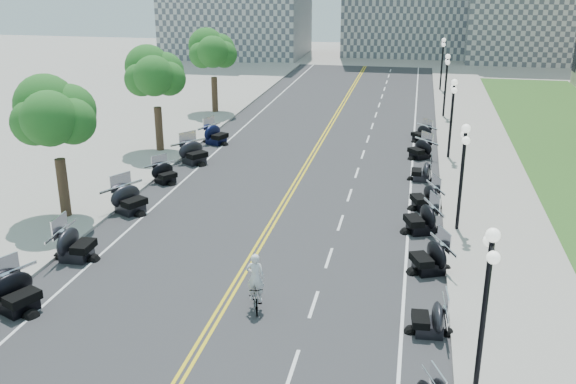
# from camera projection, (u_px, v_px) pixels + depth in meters

# --- Properties ---
(ground) EXTENTS (160.00, 160.00, 0.00)m
(ground) POSITION_uv_depth(u_px,v_px,m) (255.00, 252.00, 27.61)
(ground) COLOR gray
(road) EXTENTS (16.00, 90.00, 0.01)m
(road) POSITION_uv_depth(u_px,v_px,m) (298.00, 180.00, 36.85)
(road) COLOR #333335
(road) RESTS_ON ground
(centerline_yellow_a) EXTENTS (0.12, 90.00, 0.00)m
(centerline_yellow_a) POSITION_uv_depth(u_px,v_px,m) (296.00, 180.00, 36.87)
(centerline_yellow_a) COLOR yellow
(centerline_yellow_a) RESTS_ON road
(centerline_yellow_b) EXTENTS (0.12, 90.00, 0.00)m
(centerline_yellow_b) POSITION_uv_depth(u_px,v_px,m) (300.00, 180.00, 36.83)
(centerline_yellow_b) COLOR yellow
(centerline_yellow_b) RESTS_ON road
(edge_line_north) EXTENTS (0.12, 90.00, 0.00)m
(edge_line_north) POSITION_uv_depth(u_px,v_px,m) (411.00, 187.00, 35.66)
(edge_line_north) COLOR white
(edge_line_north) RESTS_ON road
(edge_line_south) EXTENTS (0.12, 90.00, 0.00)m
(edge_line_south) POSITION_uv_depth(u_px,v_px,m) (192.00, 173.00, 38.04)
(edge_line_south) COLOR white
(edge_line_south) RESTS_ON road
(lane_dash_4) EXTENTS (0.12, 2.00, 0.00)m
(lane_dash_4) POSITION_uv_depth(u_px,v_px,m) (293.00, 368.00, 19.62)
(lane_dash_4) COLOR white
(lane_dash_4) RESTS_ON road
(lane_dash_5) EXTENTS (0.12, 2.00, 0.00)m
(lane_dash_5) POSITION_uv_depth(u_px,v_px,m) (314.00, 304.00, 23.32)
(lane_dash_5) COLOR white
(lane_dash_5) RESTS_ON road
(lane_dash_6) EXTENTS (0.12, 2.00, 0.00)m
(lane_dash_6) POSITION_uv_depth(u_px,v_px,m) (329.00, 258.00, 27.01)
(lane_dash_6) COLOR white
(lane_dash_6) RESTS_ON road
(lane_dash_7) EXTENTS (0.12, 2.00, 0.00)m
(lane_dash_7) POSITION_uv_depth(u_px,v_px,m) (340.00, 223.00, 30.71)
(lane_dash_7) COLOR white
(lane_dash_7) RESTS_ON road
(lane_dash_8) EXTENTS (0.12, 2.00, 0.00)m
(lane_dash_8) POSITION_uv_depth(u_px,v_px,m) (350.00, 195.00, 34.40)
(lane_dash_8) COLOR white
(lane_dash_8) RESTS_ON road
(lane_dash_9) EXTENTS (0.12, 2.00, 0.00)m
(lane_dash_9) POSITION_uv_depth(u_px,v_px,m) (357.00, 173.00, 38.10)
(lane_dash_9) COLOR white
(lane_dash_9) RESTS_ON road
(lane_dash_10) EXTENTS (0.12, 2.00, 0.00)m
(lane_dash_10) POSITION_uv_depth(u_px,v_px,m) (363.00, 154.00, 41.80)
(lane_dash_10) COLOR white
(lane_dash_10) RESTS_ON road
(lane_dash_11) EXTENTS (0.12, 2.00, 0.00)m
(lane_dash_11) POSITION_uv_depth(u_px,v_px,m) (368.00, 139.00, 45.49)
(lane_dash_11) COLOR white
(lane_dash_11) RESTS_ON road
(lane_dash_12) EXTENTS (0.12, 2.00, 0.00)m
(lane_dash_12) POSITION_uv_depth(u_px,v_px,m) (372.00, 126.00, 49.19)
(lane_dash_12) COLOR white
(lane_dash_12) RESTS_ON road
(lane_dash_13) EXTENTS (0.12, 2.00, 0.00)m
(lane_dash_13) POSITION_uv_depth(u_px,v_px,m) (376.00, 115.00, 52.88)
(lane_dash_13) COLOR white
(lane_dash_13) RESTS_ON road
(lane_dash_14) EXTENTS (0.12, 2.00, 0.00)m
(lane_dash_14) POSITION_uv_depth(u_px,v_px,m) (379.00, 105.00, 56.58)
(lane_dash_14) COLOR white
(lane_dash_14) RESTS_ON road
(lane_dash_15) EXTENTS (0.12, 2.00, 0.00)m
(lane_dash_15) POSITION_uv_depth(u_px,v_px,m) (382.00, 96.00, 60.28)
(lane_dash_15) COLOR white
(lane_dash_15) RESTS_ON road
(lane_dash_16) EXTENTS (0.12, 2.00, 0.00)m
(lane_dash_16) POSITION_uv_depth(u_px,v_px,m) (384.00, 89.00, 63.97)
(lane_dash_16) COLOR white
(lane_dash_16) RESTS_ON road
(lane_dash_17) EXTENTS (0.12, 2.00, 0.00)m
(lane_dash_17) POSITION_uv_depth(u_px,v_px,m) (387.00, 82.00, 67.67)
(lane_dash_17) COLOR white
(lane_dash_17) RESTS_ON road
(lane_dash_18) EXTENTS (0.12, 2.00, 0.00)m
(lane_dash_18) POSITION_uv_depth(u_px,v_px,m) (389.00, 76.00, 71.36)
(lane_dash_18) COLOR white
(lane_dash_18) RESTS_ON road
(lane_dash_19) EXTENTS (0.12, 2.00, 0.00)m
(lane_dash_19) POSITION_uv_depth(u_px,v_px,m) (390.00, 71.00, 75.06)
(lane_dash_19) COLOR white
(lane_dash_19) RESTS_ON road
(sidewalk_north) EXTENTS (5.00, 90.00, 0.15)m
(sidewalk_north) POSITION_uv_depth(u_px,v_px,m) (487.00, 191.00, 34.87)
(sidewalk_north) COLOR #9E9991
(sidewalk_north) RESTS_ON ground
(sidewalk_south) EXTENTS (5.00, 90.00, 0.15)m
(sidewalk_south) POSITION_uv_depth(u_px,v_px,m) (128.00, 168.00, 38.79)
(sidewalk_south) COLOR #9E9991
(sidewalk_south) RESTS_ON ground
(street_lamp_1) EXTENTS (0.50, 1.20, 4.90)m
(street_lamp_1) POSITION_uv_depth(u_px,v_px,m) (484.00, 311.00, 17.75)
(street_lamp_1) COLOR black
(street_lamp_1) RESTS_ON sidewalk_north
(street_lamp_2) EXTENTS (0.50, 1.20, 4.90)m
(street_lamp_2) POSITION_uv_depth(u_px,v_px,m) (461.00, 178.00, 28.84)
(street_lamp_2) COLOR black
(street_lamp_2) RESTS_ON sidewalk_north
(street_lamp_3) EXTENTS (0.50, 1.20, 4.90)m
(street_lamp_3) POSITION_uv_depth(u_px,v_px,m) (451.00, 119.00, 39.92)
(street_lamp_3) COLOR black
(street_lamp_3) RESTS_ON sidewalk_north
(street_lamp_4) EXTENTS (0.50, 1.20, 4.90)m
(street_lamp_4) POSITION_uv_depth(u_px,v_px,m) (446.00, 86.00, 51.01)
(street_lamp_4) COLOR black
(street_lamp_4) RESTS_ON sidewalk_north
(street_lamp_5) EXTENTS (0.50, 1.20, 4.90)m
(street_lamp_5) POSITION_uv_depth(u_px,v_px,m) (442.00, 64.00, 62.10)
(street_lamp_5) COLOR black
(street_lamp_5) RESTS_ON sidewalk_north
(tree_2) EXTENTS (4.80, 4.80, 9.20)m
(tree_2) POSITION_uv_depth(u_px,v_px,m) (55.00, 123.00, 29.74)
(tree_2) COLOR #235619
(tree_2) RESTS_ON sidewalk_south
(tree_3) EXTENTS (4.80, 4.80, 9.20)m
(tree_3) POSITION_uv_depth(u_px,v_px,m) (156.00, 80.00, 40.83)
(tree_3) COLOR #235619
(tree_3) RESTS_ON sidewalk_south
(tree_4) EXTENTS (4.80, 4.80, 9.20)m
(tree_4) POSITION_uv_depth(u_px,v_px,m) (213.00, 56.00, 51.92)
(tree_4) COLOR #235619
(tree_4) RESTS_ON sidewalk_south
(motorcycle_n_4) EXTENTS (1.92, 1.92, 1.26)m
(motorcycle_n_4) POSITION_uv_depth(u_px,v_px,m) (429.00, 317.00, 21.29)
(motorcycle_n_4) COLOR black
(motorcycle_n_4) RESTS_ON road
(motorcycle_n_5) EXTENTS (2.70, 2.70, 1.43)m
(motorcycle_n_5) POSITION_uv_depth(u_px,v_px,m) (429.00, 256.00, 25.56)
(motorcycle_n_5) COLOR black
(motorcycle_n_5) RESTS_ON road
(motorcycle_n_6) EXTENTS (2.72, 2.72, 1.48)m
(motorcycle_n_6) POSITION_uv_depth(u_px,v_px,m) (421.00, 217.00, 29.39)
(motorcycle_n_6) COLOR black
(motorcycle_n_6) RESTS_ON road
(motorcycle_n_7) EXTENTS (2.56, 2.56, 1.37)m
(motorcycle_n_7) POSITION_uv_depth(u_px,v_px,m) (425.00, 196.00, 32.25)
(motorcycle_n_7) COLOR black
(motorcycle_n_7) RESTS_ON road
(motorcycle_n_8) EXTENTS (1.80, 1.80, 1.25)m
(motorcycle_n_8) POSITION_uv_depth(u_px,v_px,m) (422.00, 170.00, 36.56)
(motorcycle_n_8) COLOR black
(motorcycle_n_8) RESTS_ON road
(motorcycle_n_9) EXTENTS (2.69, 2.69, 1.34)m
(motorcycle_n_9) POSITION_uv_depth(u_px,v_px,m) (420.00, 148.00, 40.76)
(motorcycle_n_9) COLOR black
(motorcycle_n_9) RESTS_ON road
(motorcycle_n_10) EXTENTS (2.52, 2.52, 1.25)m
(motorcycle_n_10) POSITION_uv_depth(u_px,v_px,m) (422.00, 133.00, 44.75)
(motorcycle_n_10) COLOR black
(motorcycle_n_10) RESTS_ON road
(motorcycle_s_4) EXTENTS (2.93, 2.93, 1.55)m
(motorcycle_s_4) POSITION_uv_depth(u_px,v_px,m) (16.00, 291.00, 22.66)
(motorcycle_s_4) COLOR black
(motorcycle_s_4) RESTS_ON road
(motorcycle_s_5) EXTENTS (2.25, 2.25, 1.53)m
(motorcycle_s_5) POSITION_uv_depth(u_px,v_px,m) (75.00, 242.00, 26.67)
(motorcycle_s_5) COLOR black
(motorcycle_s_5) RESTS_ON road
(motorcycle_s_6) EXTENTS (2.97, 2.97, 1.54)m
(motorcycle_s_6) POSITION_uv_depth(u_px,v_px,m) (130.00, 198.00, 31.75)
(motorcycle_s_6) COLOR black
(motorcycle_s_6) RESTS_ON road
(motorcycle_s_7) EXTENTS (2.49, 2.49, 1.25)m
(motorcycle_s_7) POSITION_uv_depth(u_px,v_px,m) (165.00, 172.00, 36.17)
(motorcycle_s_7) COLOR black
(motorcycle_s_7) RESTS_ON road
(motorcycle_s_8) EXTENTS (3.09, 3.09, 1.55)m
(motorcycle_s_8) POSITION_uv_depth(u_px,v_px,m) (194.00, 151.00, 39.67)
(motorcycle_s_8) COLOR black
(motorcycle_s_8) RESTS_ON road
(motorcycle_s_9) EXTENTS (2.72, 2.72, 1.47)m
(motorcycle_s_9) POSITION_uv_depth(u_px,v_px,m) (216.00, 133.00, 44.06)
(motorcycle_s_9) COLOR black
(motorcycle_s_9) RESTS_ON road
(bicycle) EXTENTS (0.96, 1.74, 1.01)m
(bicycle) POSITION_uv_depth(u_px,v_px,m) (256.00, 296.00, 22.86)
(bicycle) COLOR #A51414
(bicycle) RESTS_ON road
(cyclist_rider) EXTENTS (0.66, 0.43, 1.82)m
(cyclist_rider) POSITION_uv_depth(u_px,v_px,m) (255.00, 260.00, 22.39)
(cyclist_rider) COLOR silver
(cyclist_rider) RESTS_ON bicycle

